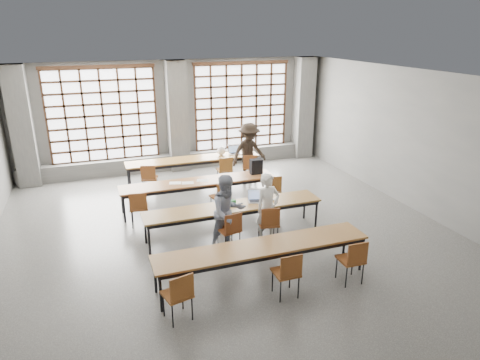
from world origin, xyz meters
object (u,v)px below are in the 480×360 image
laptop_front (256,198)px  red_pouch (177,292)px  chair_mid_left (139,205)px  student_female (228,213)px  desk_row_d (263,249)px  student_back (249,152)px  chair_front_right (269,221)px  chair_back_left (149,176)px  chair_front_left (231,227)px  green_box (230,203)px  chair_near_mid (288,270)px  student_male (268,208)px  chair_mid_centre (222,194)px  plastic_bag (221,151)px  desk_row_b (199,183)px  mouse (274,200)px  chair_near_left (179,292)px  chair_back_mid (225,168)px  chair_back_right (250,165)px  phone (243,206)px  desk_row_c (234,208)px  backpack (256,166)px  chair_near_right (353,257)px  chair_mid_right (273,188)px

laptop_front → red_pouch: (-2.36, -2.57, -0.29)m
chair_mid_left → student_female: size_ratio=0.54×
desk_row_d → student_back: student_back is taller
chair_front_right → chair_back_left: bearing=117.5°
chair_front_left → green_box: 0.78m
chair_near_mid → red_pouch: chair_near_mid is taller
chair_back_left → chair_mid_left: size_ratio=1.00×
chair_front_left → student_male: (0.88, 0.13, 0.24)m
student_male → green_box: student_male is taller
green_box → student_male: bearing=-41.7°
student_back → student_male: bearing=-118.0°
chair_near_mid → chair_back_left: bearing=104.7°
chair_front_right → laptop_front: bearing=91.5°
desk_row_d → student_male: size_ratio=2.56×
chair_mid_centre → plastic_bag: 2.82m
laptop_front → desk_row_d: bearing=-108.1°
chair_mid_left → student_male: bearing=-33.8°
desk_row_b → red_pouch: size_ratio=20.00×
mouse → red_pouch: (-2.74, -2.44, -0.25)m
desk_row_b → desk_row_d: same height
chair_mid_centre → green_box: (-0.14, -1.12, 0.24)m
green_box → desk_row_d: bearing=-91.2°
chair_near_left → chair_near_mid: (1.88, -0.00, 0.00)m
chair_near_mid → desk_row_d: bearing=107.6°
chair_back_mid → student_male: (-0.22, -3.69, 0.24)m
chair_back_right → student_back: bearing=79.9°
chair_back_mid → chair_mid_centre: (-0.72, -2.00, 0.00)m
phone → student_female: bearing=-140.2°
desk_row_c → chair_mid_left: chair_mid_left is taller
phone → red_pouch: bearing=-129.9°
student_male → backpack: bearing=63.4°
chair_mid_left → student_back: 4.16m
chair_front_left → student_female: bearing=96.8°
desk_row_b → backpack: bearing=1.8°
desk_row_d → chair_near_right: 1.63m
desk_row_d → red_pouch: (-1.70, -0.55, -0.16)m
chair_back_right → chair_mid_centre: size_ratio=1.00×
desk_row_c → chair_near_mid: size_ratio=4.55×
desk_row_d → green_box: bearing=88.8°
green_box → chair_mid_centre: bearing=82.8°
student_male → student_female: size_ratio=0.96×
chair_mid_left → chair_near_mid: same height
desk_row_b → chair_back_right: size_ratio=4.55×
chair_mid_right → chair_near_left: same height
student_female → green_box: (0.25, 0.58, -0.04)m
laptop_front → plastic_bag: bearing=84.7°
chair_front_right → chair_near_right: size_ratio=1.00×
mouse → backpack: backpack is taller
chair_back_left → chair_back_right: (3.00, 0.00, 0.00)m
chair_mid_centre → red_pouch: size_ratio=4.40×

